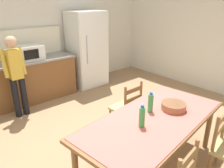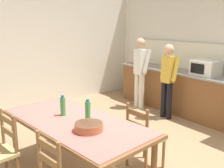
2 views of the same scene
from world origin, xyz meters
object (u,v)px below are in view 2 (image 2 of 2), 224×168
object	(u,v)px
microwave	(205,68)
chair_side_far_right	(144,138)
bottle_near_centre	(63,106)
serving_bowl	(89,126)
person_at_sink	(140,69)
dining_table	(75,126)
person_at_counter	(168,77)
bottle_off_centre	(88,111)

from	to	relation	value
microwave	chair_side_far_right	xyz separation A→B (m)	(0.63, -2.26, -0.63)
bottle_near_centre	serving_bowl	size ratio (longest dim) A/B	0.84
chair_side_far_right	person_at_sink	world-z (taller)	person_at_sink
microwave	dining_table	world-z (taller)	microwave
serving_bowl	person_at_counter	distance (m)	2.84
bottle_off_centre	microwave	bearing A→B (deg)	96.90
chair_side_far_right	bottle_near_centre	bearing A→B (deg)	52.62
bottle_off_centre	bottle_near_centre	bearing A→B (deg)	-154.57
dining_table	person_at_counter	xyz separation A→B (m)	(-0.77, 2.57, 0.17)
bottle_off_centre	person_at_sink	distance (m)	2.99
bottle_near_centre	chair_side_far_right	distance (m)	1.15
serving_bowl	chair_side_far_right	size ratio (longest dim) A/B	0.35
bottle_near_centre	serving_bowl	xyz separation A→B (m)	(0.63, 0.00, -0.07)
person_at_counter	bottle_off_centre	bearing A→B (deg)	-160.57
dining_table	chair_side_far_right	size ratio (longest dim) A/B	2.39
chair_side_far_right	dining_table	bearing A→B (deg)	64.73
microwave	bottle_near_centre	bearing A→B (deg)	-89.78
dining_table	person_at_sink	xyz separation A→B (m)	(-1.62, 2.59, 0.22)
bottle_near_centre	chair_side_far_right	world-z (taller)	bottle_near_centre
serving_bowl	person_at_counter	size ratio (longest dim) A/B	0.21
dining_table	bottle_near_centre	world-z (taller)	bottle_near_centre
bottle_off_centre	person_at_sink	size ratio (longest dim) A/B	0.17
person_at_counter	person_at_sink	bearing A→B (deg)	88.62
bottle_near_centre	serving_bowl	distance (m)	0.63
microwave	person_at_counter	size ratio (longest dim) A/B	0.33
bottle_near_centre	chair_side_far_right	xyz separation A→B (m)	(0.62, 0.86, -0.45)
serving_bowl	dining_table	bearing A→B (deg)	175.47
microwave	dining_table	size ratio (longest dim) A/B	0.23
chair_side_far_right	microwave	bearing A→B (deg)	-75.76
bottle_near_centre	microwave	bearing A→B (deg)	90.22
dining_table	bottle_off_centre	world-z (taller)	bottle_off_centre
serving_bowl	chair_side_far_right	bearing A→B (deg)	90.17
bottle_near_centre	person_at_counter	world-z (taller)	person_at_counter
bottle_off_centre	chair_side_far_right	xyz separation A→B (m)	(0.28, 0.70, -0.45)
dining_table	serving_bowl	size ratio (longest dim) A/B	6.79
chair_side_far_right	person_at_counter	world-z (taller)	person_at_counter
bottle_off_centre	chair_side_far_right	bearing A→B (deg)	68.24
microwave	person_at_sink	bearing A→B (deg)	-159.70
microwave	bottle_near_centre	distance (m)	3.12
microwave	person_at_sink	distance (m)	1.45
microwave	person_at_counter	xyz separation A→B (m)	(-0.50, -0.52, -0.21)
dining_table	bottle_off_centre	size ratio (longest dim) A/B	8.04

